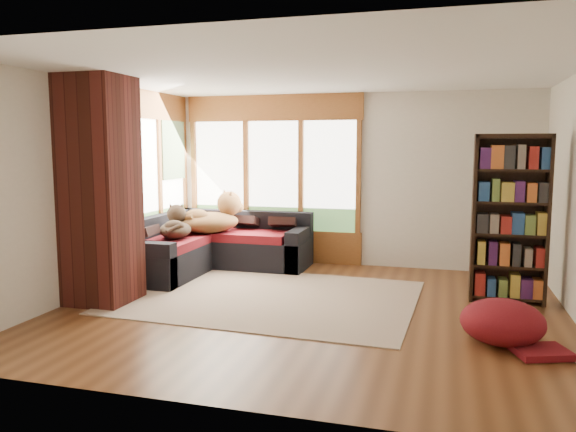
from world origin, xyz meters
The scene contains 16 objects.
floor centered at (0.00, 0.00, 0.00)m, with size 5.50×5.50×0.00m, color #573118.
ceiling centered at (0.00, 0.00, 2.60)m, with size 5.50×5.50×0.00m, color white.
wall_back centered at (0.00, 2.50, 1.30)m, with size 5.50×0.04×2.60m, color silver.
wall_front centered at (0.00, -2.50, 1.30)m, with size 5.50×0.04×2.60m, color silver.
wall_left centered at (-2.75, 0.00, 1.30)m, with size 0.04×5.00×2.60m, color silver.
windows_back centered at (-1.20, 2.47, 1.35)m, with size 2.82×0.10×1.90m.
windows_left centered at (-2.72, 1.20, 1.35)m, with size 0.10×2.62×1.90m.
roller_blind centered at (-2.69, 2.03, 1.75)m, with size 0.03×0.72×0.90m, color #67875B.
brick_chimney centered at (-2.40, -0.35, 1.30)m, with size 0.70×0.70×2.60m, color #471914.
sectional_sofa centered at (-1.95, 1.70, 0.30)m, with size 2.20×2.20×0.80m.
area_rug centered at (-0.59, 0.34, 0.01)m, with size 3.43×2.62×0.01m, color beige.
bookshelf centered at (2.14, 0.91, 0.98)m, with size 0.84×0.28×1.95m.
pouf centered at (1.96, -0.60, 0.22)m, with size 0.76×0.76×0.41m, color maroon.
dog_tan centered at (-1.86, 1.66, 0.80)m, with size 1.04×1.06×0.53m.
dog_brindle centered at (-2.19, 1.08, 0.73)m, with size 0.66×0.80×0.39m.
throw_pillows centered at (-1.92, 1.85, 0.75)m, with size 1.98×1.68×0.45m.
Camera 1 is at (1.42, -5.94, 1.81)m, focal length 35.00 mm.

